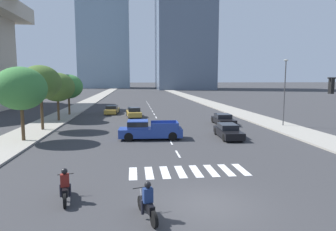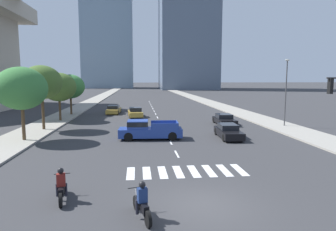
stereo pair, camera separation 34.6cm
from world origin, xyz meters
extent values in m
plane|color=#333335|center=(0.00, 0.00, 0.00)|extent=(800.00, 800.00, 0.00)
cube|color=gray|center=(13.09, 30.00, 0.07)|extent=(4.00, 260.00, 0.15)
cube|color=gray|center=(-13.09, 30.00, 0.07)|extent=(4.00, 260.00, 0.15)
cube|color=silver|center=(-3.15, 4.57, 0.00)|extent=(0.45, 2.28, 0.01)
cube|color=silver|center=(-2.25, 4.57, 0.00)|extent=(0.45, 2.28, 0.01)
cube|color=silver|center=(-1.35, 4.57, 0.00)|extent=(0.45, 2.28, 0.01)
cube|color=silver|center=(-0.45, 4.57, 0.00)|extent=(0.45, 2.28, 0.01)
cube|color=silver|center=(0.45, 4.57, 0.00)|extent=(0.45, 2.28, 0.01)
cube|color=silver|center=(1.35, 4.57, 0.00)|extent=(0.45, 2.28, 0.01)
cube|color=silver|center=(2.25, 4.57, 0.00)|extent=(0.45, 2.28, 0.01)
cube|color=silver|center=(3.15, 4.57, 0.00)|extent=(0.45, 2.28, 0.01)
cube|color=silver|center=(0.00, 8.57, 0.00)|extent=(0.14, 2.00, 0.01)
cube|color=silver|center=(0.00, 12.57, 0.00)|extent=(0.14, 2.00, 0.01)
cube|color=silver|center=(0.00, 16.57, 0.00)|extent=(0.14, 2.00, 0.01)
cube|color=silver|center=(0.00, 20.57, 0.00)|extent=(0.14, 2.00, 0.01)
cube|color=silver|center=(0.00, 24.57, 0.00)|extent=(0.14, 2.00, 0.01)
cube|color=silver|center=(0.00, 28.57, 0.00)|extent=(0.14, 2.00, 0.01)
cube|color=silver|center=(0.00, 32.57, 0.00)|extent=(0.14, 2.00, 0.01)
cube|color=silver|center=(0.00, 36.57, 0.00)|extent=(0.14, 2.00, 0.01)
cube|color=silver|center=(0.00, 40.57, 0.00)|extent=(0.14, 2.00, 0.01)
cube|color=silver|center=(0.00, 44.57, 0.00)|extent=(0.14, 2.00, 0.01)
cube|color=silver|center=(0.00, 48.57, 0.00)|extent=(0.14, 2.00, 0.01)
cube|color=silver|center=(0.00, 52.57, 0.00)|extent=(0.14, 2.00, 0.01)
cube|color=silver|center=(0.00, 56.57, 0.00)|extent=(0.14, 2.00, 0.01)
cylinder|color=black|center=(-2.83, -0.17, 0.30)|extent=(0.28, 0.61, 0.60)
cylinder|color=black|center=(-2.41, -1.63, 0.30)|extent=(0.28, 0.61, 0.60)
cube|color=black|center=(-2.62, -0.90, 0.52)|extent=(0.55, 1.23, 0.32)
cylinder|color=#B2B2B7|center=(-2.80, -0.27, 0.60)|extent=(0.15, 0.32, 0.67)
cylinder|color=black|center=(-2.81, -0.22, 0.97)|extent=(0.68, 0.23, 0.04)
cube|color=navy|center=(-2.59, -1.00, 0.96)|extent=(0.41, 0.33, 0.55)
sphere|color=black|center=(-2.59, -1.00, 1.36)|extent=(0.26, 0.26, 0.26)
cylinder|color=black|center=(-2.79, -0.95, 0.47)|extent=(0.15, 0.15, 0.55)
cylinder|color=black|center=(-2.44, -0.85, 0.47)|extent=(0.15, 0.15, 0.55)
cylinder|color=black|center=(-6.20, 1.90, 0.30)|extent=(0.22, 0.61, 0.60)
cylinder|color=black|center=(-5.93, 0.40, 0.30)|extent=(0.22, 0.61, 0.60)
cube|color=black|center=(-6.07, 1.15, 0.52)|extent=(0.43, 1.24, 0.32)
cylinder|color=#B2B2B7|center=(-6.18, 1.80, 0.60)|extent=(0.12, 0.32, 0.67)
cylinder|color=black|center=(-6.19, 1.85, 0.97)|extent=(0.70, 0.16, 0.04)
cube|color=maroon|center=(-6.05, 1.05, 0.96)|extent=(0.40, 0.30, 0.55)
sphere|color=black|center=(-6.05, 1.05, 1.36)|extent=(0.26, 0.26, 0.26)
cylinder|color=black|center=(-6.24, 1.12, 0.47)|extent=(0.14, 0.14, 0.55)
cylinder|color=black|center=(-5.89, 1.18, 0.47)|extent=(0.14, 0.14, 0.55)
cube|color=navy|center=(-1.61, 14.03, 0.59)|extent=(5.57, 2.13, 0.75)
cube|color=navy|center=(-2.71, 14.07, 1.32)|extent=(1.83, 1.83, 0.70)
cube|color=black|center=(-2.71, 14.07, 1.40)|extent=(1.85, 1.87, 0.39)
cube|color=navy|center=(-0.44, 13.06, 1.25)|extent=(2.31, 0.17, 0.55)
cube|color=navy|center=(-0.37, 14.90, 1.25)|extent=(2.31, 0.17, 0.55)
cube|color=navy|center=(0.75, 13.94, 1.25)|extent=(0.15, 1.84, 0.55)
cylinder|color=black|center=(-3.51, 13.24, 0.38)|extent=(0.77, 0.29, 0.76)
cylinder|color=black|center=(-3.45, 14.95, 0.38)|extent=(0.77, 0.29, 0.76)
cylinder|color=black|center=(0.23, 13.10, 0.38)|extent=(0.77, 0.29, 0.76)
cylinder|color=black|center=(0.29, 14.81, 0.38)|extent=(0.77, 0.29, 0.76)
cube|color=black|center=(7.31, 21.50, 0.44)|extent=(1.98, 4.32, 0.56)
cube|color=black|center=(7.31, 21.72, 0.96)|extent=(1.70, 1.96, 0.48)
cylinder|color=black|center=(8.14, 20.03, 0.32)|extent=(0.23, 0.64, 0.64)
cylinder|color=black|center=(6.42, 20.06, 0.32)|extent=(0.23, 0.64, 0.64)
cylinder|color=black|center=(8.20, 22.94, 0.32)|extent=(0.23, 0.64, 0.64)
cylinder|color=black|center=(6.48, 22.98, 0.32)|extent=(0.23, 0.64, 0.64)
cube|color=#B28E38|center=(-3.04, 29.56, 0.48)|extent=(2.18, 4.54, 0.64)
cube|color=black|center=(-3.02, 29.34, 1.07)|extent=(1.74, 2.11, 0.54)
cylinder|color=black|center=(-3.97, 30.97, 0.32)|extent=(0.28, 0.66, 0.64)
cylinder|color=black|center=(-2.37, 31.12, 0.32)|extent=(0.28, 0.66, 0.64)
cylinder|color=black|center=(-3.70, 28.00, 0.32)|extent=(0.28, 0.66, 0.64)
cylinder|color=black|center=(-2.10, 28.14, 0.32)|extent=(0.28, 0.66, 0.64)
cube|color=black|center=(5.37, 13.77, 0.46)|extent=(1.91, 4.62, 0.61)
cube|color=black|center=(5.38, 13.99, 1.00)|extent=(1.59, 2.12, 0.46)
cylinder|color=black|center=(6.05, 12.18, 0.32)|extent=(0.25, 0.65, 0.64)
cylinder|color=black|center=(4.53, 12.26, 0.32)|extent=(0.25, 0.65, 0.64)
cylinder|color=black|center=(6.20, 15.27, 0.32)|extent=(0.25, 0.65, 0.64)
cylinder|color=black|center=(4.68, 15.35, 0.32)|extent=(0.25, 0.65, 0.64)
cube|color=#B28E38|center=(-6.30, 33.77, 0.46)|extent=(2.06, 4.73, 0.59)
cube|color=black|center=(-6.32, 33.54, 1.01)|extent=(1.68, 2.18, 0.51)
cylinder|color=black|center=(-6.98, 35.39, 0.32)|extent=(0.26, 0.65, 0.64)
cylinder|color=black|center=(-5.41, 35.28, 0.32)|extent=(0.26, 0.65, 0.64)
cylinder|color=black|center=(-7.19, 32.26, 0.32)|extent=(0.26, 0.65, 0.64)
cylinder|color=black|center=(-5.62, 32.15, 0.32)|extent=(0.26, 0.65, 0.64)
cube|color=black|center=(8.16, 4.12, 4.88)|extent=(0.20, 0.28, 0.90)
sphere|color=red|center=(8.16, 4.12, 5.18)|extent=(0.18, 0.18, 0.18)
sphere|color=orange|center=(8.16, 4.12, 4.88)|extent=(0.18, 0.18, 0.18)
sphere|color=green|center=(8.16, 4.12, 4.58)|extent=(0.18, 0.18, 0.18)
cylinder|color=#3F3F42|center=(13.39, 19.13, 3.66)|extent=(0.12, 0.12, 7.02)
ellipsoid|color=beige|center=(13.39, 19.13, 7.27)|extent=(0.50, 0.24, 0.20)
cylinder|color=#4C3823|center=(-12.29, 14.07, 1.48)|extent=(0.28, 0.28, 2.67)
ellipsoid|color=#387538|center=(-12.29, 14.07, 4.49)|extent=(4.19, 4.19, 3.56)
cylinder|color=#4C3823|center=(-12.29, 19.43, 1.73)|extent=(0.28, 0.28, 3.17)
ellipsoid|color=#426028|center=(-12.29, 19.43, 4.92)|extent=(4.02, 4.02, 3.42)
cylinder|color=#4C3823|center=(-12.29, 26.06, 1.38)|extent=(0.28, 0.28, 2.45)
ellipsoid|color=#426028|center=(-12.29, 26.06, 4.26)|extent=(4.14, 4.14, 3.52)
cylinder|color=#4C3823|center=(-12.29, 32.32, 1.35)|extent=(0.28, 0.28, 2.40)
ellipsoid|color=#387538|center=(-12.29, 32.32, 4.17)|extent=(4.06, 4.06, 3.45)
camera|label=1|loc=(-3.08, -11.66, 5.29)|focal=31.72mm
camera|label=2|loc=(-2.73, -11.70, 5.29)|focal=31.72mm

